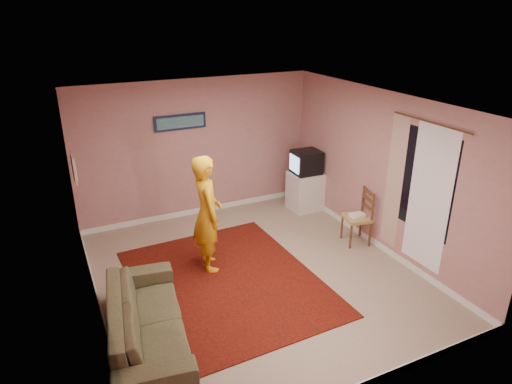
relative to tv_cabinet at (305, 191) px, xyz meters
name	(u,v)px	position (x,y,z in m)	size (l,w,h in m)	color
ground	(255,275)	(-1.95, -1.78, -0.38)	(5.00, 5.00, 0.00)	tan
wall_back	(197,149)	(-1.95, 0.72, 0.92)	(4.50, 0.02, 2.60)	tan
wall_front	(368,288)	(-1.95, -4.28, 0.92)	(4.50, 0.02, 2.60)	tan
wall_left	(87,227)	(-4.20, -1.78, 0.92)	(0.02, 5.00, 2.60)	tan
wall_right	(381,172)	(0.30, -1.78, 0.92)	(0.02, 5.00, 2.60)	tan
ceiling	(255,104)	(-1.95, -1.78, 2.22)	(4.50, 5.00, 0.02)	silver
baseboard_back	(200,210)	(-1.95, 0.71, -0.33)	(4.50, 0.02, 0.10)	white
baseboard_left	(101,312)	(-4.19, -1.78, -0.33)	(0.02, 5.00, 0.10)	white
baseboard_right	(373,241)	(0.29, -1.78, -0.33)	(0.02, 5.00, 0.10)	white
window	(424,182)	(0.29, -2.68, 1.07)	(0.01, 1.10, 1.50)	black
curtain_sheer	(429,199)	(0.28, -2.83, 0.87)	(0.01, 0.75, 2.10)	white
curtain_floral	(394,183)	(0.26, -2.13, 0.87)	(0.01, 0.35, 2.10)	beige
curtain_rod	(430,122)	(0.25, -2.68, 1.94)	(0.02, 0.02, 1.40)	brown
picture_back	(180,122)	(-2.25, 0.69, 1.47)	(0.95, 0.04, 0.28)	#131835
picture_left	(74,168)	(-4.17, -0.18, 1.17)	(0.04, 0.38, 0.42)	beige
area_rug	(227,282)	(-2.41, -1.77, -0.37)	(2.53, 3.16, 0.02)	black
tv_cabinet	(305,191)	(0.00, 0.00, 0.00)	(0.59, 0.54, 0.76)	silver
crt_tv	(306,162)	(-0.01, 0.00, 0.60)	(0.54, 0.49, 0.45)	black
chair_a	(303,184)	(-0.02, 0.06, 0.14)	(0.41, 0.40, 0.46)	tan
dvd_player	(303,186)	(-0.02, 0.06, 0.08)	(0.37, 0.27, 0.06)	silver
blue_throw	(298,173)	(-0.02, 0.25, 0.30)	(0.39, 0.05, 0.41)	#7DA5CC
chair_b	(357,211)	(0.05, -1.59, 0.20)	(0.49, 0.51, 0.52)	tan
game_console	(357,215)	(0.05, -1.59, 0.13)	(0.24, 0.17, 0.05)	white
sofa	(147,321)	(-3.75, -2.57, -0.06)	(2.18, 0.85, 0.64)	brown
person	(207,214)	(-2.49, -1.24, 0.53)	(0.66, 0.43, 1.82)	orange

